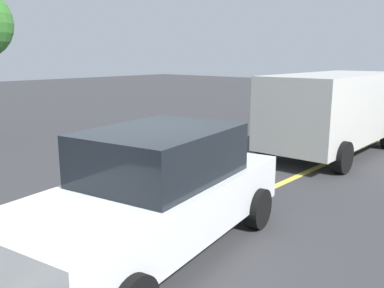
# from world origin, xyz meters

# --- Properties ---
(ground_plane) EXTENTS (80.00, 80.00, 0.00)m
(ground_plane) POSITION_xyz_m (0.00, 0.00, 0.00)
(ground_plane) COLOR #38383A
(lane_marking_centre) EXTENTS (28.00, 0.16, 0.01)m
(lane_marking_centre) POSITION_xyz_m (3.00, 0.00, 0.01)
(lane_marking_centre) COLOR #E0D14C
(white_van) EXTENTS (5.23, 2.32, 2.20)m
(white_van) POSITION_xyz_m (7.60, 0.40, 1.27)
(white_van) COLOR silver
(white_van) RESTS_ON ground_plane
(car_white_behind_van) EXTENTS (4.74, 2.62, 1.70)m
(car_white_behind_van) POSITION_xyz_m (0.30, -0.21, 0.85)
(car_white_behind_van) COLOR white
(car_white_behind_van) RESTS_ON ground_plane
(car_silver_approaching) EXTENTS (4.66, 2.60, 1.64)m
(car_silver_approaching) POSITION_xyz_m (12.75, 2.91, 0.82)
(car_silver_approaching) COLOR #B7BABF
(car_silver_approaching) RESTS_ON ground_plane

